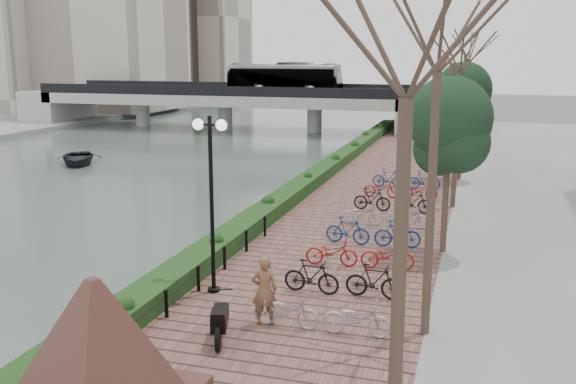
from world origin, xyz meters
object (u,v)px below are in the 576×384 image
at_px(granite_monument, 97,346).
at_px(motorcycle, 220,318).
at_px(lamppost, 211,168).
at_px(boat, 78,158).
at_px(pedestrian, 264,290).

xyz_separation_m(granite_monument, motorcycle, (0.96, 3.72, -0.86)).
distance_m(lamppost, boat, 27.68).
bearing_deg(lamppost, motorcycle, -63.73).
bearing_deg(motorcycle, granite_monument, -122.06).
bearing_deg(granite_monument, lamppost, 94.07).
height_order(granite_monument, lamppost, lamppost).
xyz_separation_m(motorcycle, pedestrian, (0.74, 1.13, 0.39)).
bearing_deg(boat, granite_monument, -84.07).
relative_size(granite_monument, pedestrian, 2.66).
distance_m(granite_monument, pedestrian, 5.16).
xyz_separation_m(granite_monument, pedestrian, (1.70, 4.85, -0.47)).
distance_m(granite_monument, motorcycle, 3.93).
relative_size(lamppost, motorcycle, 3.09).
bearing_deg(lamppost, boat, 132.65).
distance_m(motorcycle, boat, 30.54).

